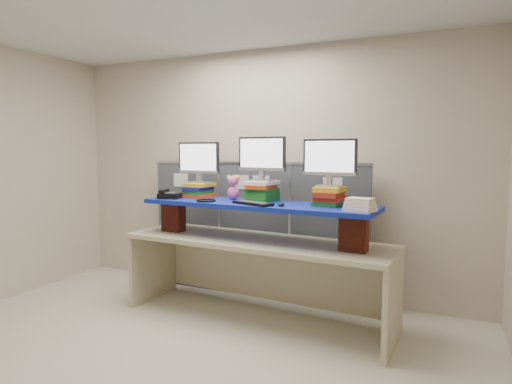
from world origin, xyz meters
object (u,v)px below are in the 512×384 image
at_px(desk, 256,256).
at_px(monitor_left, 199,160).
at_px(blue_board, 256,205).
at_px(desk_phone, 169,195).
at_px(monitor_center, 262,156).
at_px(monitor_right, 330,160).
at_px(keyboard, 253,203).

distance_m(desk, monitor_left, 1.19).
bearing_deg(blue_board, desk_phone, -172.83).
bearing_deg(desk, blue_board, 67.66).
bearing_deg(monitor_center, desk_phone, -166.00).
bearing_deg(monitor_right, desk_phone, -171.73).
relative_size(monitor_right, desk_phone, 1.91).
xyz_separation_m(monitor_left, desk_phone, (-0.23, -0.22, -0.36)).
xyz_separation_m(monitor_right, desk_phone, (-1.66, -0.12, -0.38)).
relative_size(desk, desk_phone, 10.38).
bearing_deg(keyboard, monitor_left, 178.99).
distance_m(desk, monitor_center, 0.97).
height_order(monitor_left, monitor_right, monitor_right).
bearing_deg(desk_phone, monitor_left, 29.28).
height_order(monitor_right, keyboard, monitor_right).
height_order(monitor_right, desk_phone, monitor_right).
relative_size(blue_board, monitor_center, 4.64).
relative_size(desk, monitor_center, 5.43).
distance_m(blue_board, monitor_left, 0.87).
xyz_separation_m(monitor_left, monitor_center, (0.75, -0.06, 0.05)).
distance_m(blue_board, desk_phone, 0.97).
bearing_deg(desk, desk_phone, -172.83).
bearing_deg(monitor_left, desk, -8.99).
distance_m(keyboard, desk_phone, 1.01).
bearing_deg(monitor_right, desk, -170.20).
bearing_deg(desk_phone, blue_board, -12.49).
relative_size(desk, monitor_left, 5.43).
relative_size(blue_board, desk_phone, 8.88).
relative_size(monitor_right, keyboard, 1.13).
distance_m(monitor_left, desk_phone, 0.48).
bearing_deg(monitor_left, desk_phone, -131.05).
height_order(monitor_left, desk_phone, monitor_left).
bearing_deg(monitor_right, monitor_left, 180.00).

